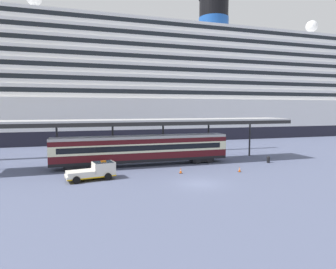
% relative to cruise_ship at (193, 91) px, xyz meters
% --- Properties ---
extents(ground_plane, '(400.00, 400.00, 0.00)m').
position_rel_cruise_ship_xyz_m(ground_plane, '(-19.26, -50.26, -13.01)').
color(ground_plane, slate).
extents(cruise_ship, '(146.76, 27.18, 39.81)m').
position_rel_cruise_ship_xyz_m(cruise_ship, '(0.00, 0.00, 0.00)').
color(cruise_ship, black).
rests_on(cruise_ship, ground).
extents(platform_canopy, '(44.76, 5.53, 6.32)m').
position_rel_cruise_ship_xyz_m(platform_canopy, '(-23.01, -38.65, -6.97)').
color(platform_canopy, '#BDBDBD').
rests_on(platform_canopy, ground).
extents(train_carriage, '(23.94, 2.81, 4.11)m').
position_rel_cruise_ship_xyz_m(train_carriage, '(-23.01, -39.08, -10.69)').
color(train_carriage, black).
rests_on(train_carriage, ground).
extents(service_truck, '(5.48, 2.97, 2.02)m').
position_rel_cruise_ship_xyz_m(service_truck, '(-29.62, -45.24, -12.02)').
color(service_truck, silver).
rests_on(service_truck, ground).
extents(traffic_cone_near, '(0.36, 0.36, 0.69)m').
position_rel_cruise_ship_xyz_m(traffic_cone_near, '(-19.62, -45.20, -12.67)').
color(traffic_cone_near, black).
rests_on(traffic_cone_near, ground).
extents(traffic_cone_mid, '(0.36, 0.36, 0.63)m').
position_rel_cruise_ship_xyz_m(traffic_cone_mid, '(-12.38, -46.54, -12.69)').
color(traffic_cone_mid, black).
rests_on(traffic_cone_mid, ground).
extents(quay_bollard, '(0.48, 0.48, 0.96)m').
position_rel_cruise_ship_xyz_m(quay_bollard, '(-5.23, -42.46, -12.49)').
color(quay_bollard, black).
rests_on(quay_bollard, ground).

